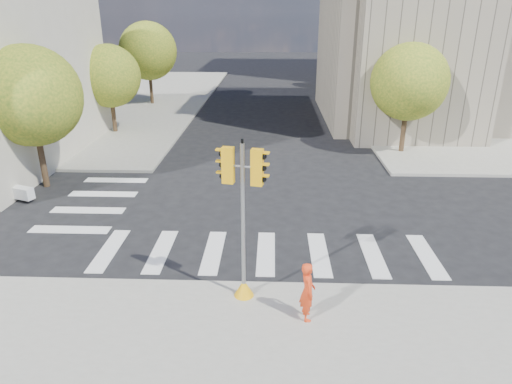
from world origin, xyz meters
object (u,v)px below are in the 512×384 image
(lamp_far, at_px, (361,48))
(traffic_signal, at_px, (243,234))
(lamp_near, at_px, (401,64))
(photographer, at_px, (307,291))

(lamp_far, distance_m, traffic_signal, 33.93)
(lamp_far, bearing_deg, traffic_signal, -104.87)
(lamp_near, relative_size, photographer, 4.98)
(lamp_near, distance_m, lamp_far, 14.00)
(lamp_far, xyz_separation_m, photographer, (-6.98, -33.67, -3.62))
(lamp_far, bearing_deg, lamp_near, -90.00)
(photographer, bearing_deg, traffic_signal, 53.57)
(lamp_far, xyz_separation_m, traffic_signal, (-8.68, -32.71, -2.50))
(traffic_signal, bearing_deg, lamp_near, 76.27)
(lamp_near, relative_size, lamp_far, 1.00)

